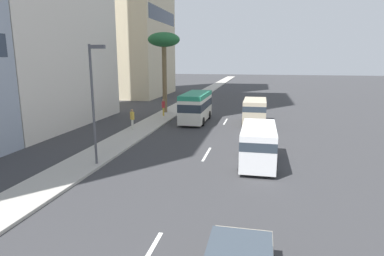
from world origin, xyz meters
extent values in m
plane|color=#38383A|center=(31.50, 0.00, 0.00)|extent=(198.00, 198.00, 0.00)
cube|color=#B2ADA3|center=(31.50, 6.89, 0.07)|extent=(162.00, 2.65, 0.15)
cube|color=silver|center=(17.01, 0.00, 0.01)|extent=(3.20, 0.16, 0.01)
cube|color=silver|center=(28.68, 0.00, 0.01)|extent=(3.20, 0.16, 0.01)
cube|color=silver|center=(27.97, 2.90, 1.35)|extent=(6.59, 2.17, 2.24)
cube|color=#268C66|center=(27.97, 2.90, 2.68)|extent=(6.59, 2.17, 0.43)
cube|color=#28333D|center=(27.97, 2.90, 1.78)|extent=(6.60, 2.17, 0.75)
cylinder|color=black|center=(26.06, 1.87, 0.42)|extent=(0.84, 0.26, 0.84)
cylinder|color=black|center=(26.06, 3.93, 0.42)|extent=(0.84, 0.26, 0.84)
cylinder|color=black|center=(29.88, 1.87, 0.42)|extent=(0.84, 0.26, 0.84)
cylinder|color=black|center=(29.88, 3.93, 0.42)|extent=(0.84, 0.26, 0.84)
cube|color=beige|center=(28.12, -2.85, 1.28)|extent=(4.85, 2.09, 2.16)
cube|color=#2D3842|center=(28.12, -2.85, 1.75)|extent=(4.86, 2.10, 0.52)
cylinder|color=black|center=(29.58, -1.86, 0.36)|extent=(0.72, 0.24, 0.72)
cylinder|color=black|center=(29.58, -3.85, 0.36)|extent=(0.72, 0.24, 0.72)
cylinder|color=black|center=(26.67, -1.86, 0.36)|extent=(0.72, 0.24, 0.72)
cylinder|color=black|center=(26.67, -3.85, 0.36)|extent=(0.72, 0.24, 0.72)
cube|color=white|center=(15.62, -3.32, 1.24)|extent=(5.29, 1.95, 2.09)
cube|color=#2D3842|center=(15.62, -3.32, 1.70)|extent=(5.30, 1.95, 0.50)
cylinder|color=black|center=(17.21, -2.39, 0.36)|extent=(0.72, 0.24, 0.72)
cylinder|color=black|center=(17.21, -4.25, 0.36)|extent=(0.72, 0.24, 0.72)
cylinder|color=black|center=(14.04, -2.39, 0.36)|extent=(0.72, 0.24, 0.72)
cylinder|color=black|center=(14.04, -4.25, 0.36)|extent=(0.72, 0.24, 0.72)
cylinder|color=beige|center=(22.64, 7.51, 0.58)|extent=(0.14, 0.14, 0.86)
cylinder|color=beige|center=(22.80, 7.51, 0.58)|extent=(0.14, 0.14, 0.86)
cube|color=gold|center=(22.72, 7.51, 1.35)|extent=(0.35, 0.39, 0.68)
sphere|color=#9E7251|center=(22.72, 7.51, 1.81)|extent=(0.23, 0.23, 0.23)
cylinder|color=gold|center=(29.83, 6.86, 0.59)|extent=(0.14, 0.14, 0.87)
cylinder|color=gold|center=(29.99, 6.86, 0.59)|extent=(0.14, 0.14, 0.87)
cube|color=red|center=(29.91, 6.86, 1.37)|extent=(0.35, 0.27, 0.69)
sphere|color=#9E7251|center=(29.91, 6.86, 1.83)|extent=(0.24, 0.24, 0.24)
cylinder|color=brown|center=(32.41, 7.42, 3.95)|extent=(0.51, 0.51, 7.60)
ellipsoid|color=#236033|center=(32.41, 7.42, 8.28)|extent=(3.55, 3.55, 1.60)
cylinder|color=#4C4C51|center=(13.29, 5.96, 3.57)|extent=(0.14, 0.14, 6.83)
cube|color=#4C4C51|center=(13.29, 5.51, 6.83)|extent=(0.24, 0.90, 0.20)
cube|color=#2D3847|center=(50.10, 12.85, 13.03)|extent=(14.11, 0.08, 2.17)
camera|label=1|loc=(-3.52, -3.31, 6.19)|focal=30.51mm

